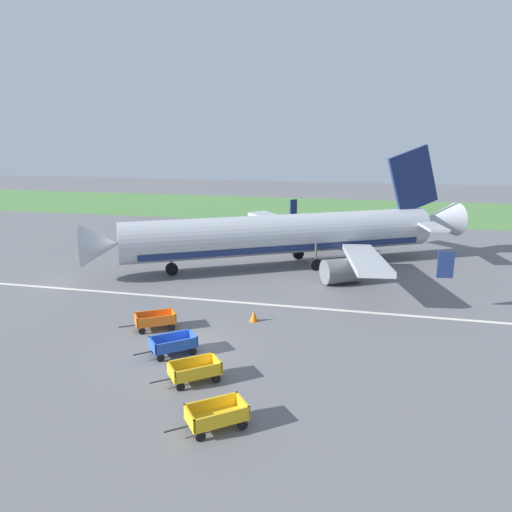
{
  "coord_description": "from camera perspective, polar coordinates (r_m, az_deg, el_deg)",
  "views": [
    {
      "loc": [
        9.94,
        -24.5,
        12.11
      ],
      "look_at": [
        1.29,
        12.29,
        2.8
      ],
      "focal_mm": 34.13,
      "sensor_mm": 36.0,
      "label": 1
    }
  ],
  "objects": [
    {
      "name": "baggage_cart_second_in_row",
      "position": [
        25.42,
        -7.22,
        -13.19
      ],
      "size": [
        3.24,
        2.78,
        1.07
      ],
      "color": "gold",
      "rests_on": "ground"
    },
    {
      "name": "baggage_cart_nearest",
      "position": [
        21.77,
        -4.66,
        -18.12
      ],
      "size": [
        3.24,
        2.78,
        1.07
      ],
      "color": "gold",
      "rests_on": "ground"
    },
    {
      "name": "ground_plane",
      "position": [
        29.08,
        -8.19,
        -10.92
      ],
      "size": [
        220.0,
        220.0,
        0.0
      ],
      "primitive_type": "plane",
      "color": "slate"
    },
    {
      "name": "grass_strip",
      "position": [
        84.61,
        6.38,
        5.54
      ],
      "size": [
        220.0,
        28.0,
        0.06
      ],
      "primitive_type": "cube",
      "color": "#518442",
      "rests_on": "ground"
    },
    {
      "name": "airplane",
      "position": [
        46.35,
        4.33,
        2.53
      ],
      "size": [
        34.3,
        28.54,
        11.34
      ],
      "color": "#B2B7BC",
      "rests_on": "ground"
    },
    {
      "name": "apron_stripe",
      "position": [
        36.87,
        -3.18,
        -5.35
      ],
      "size": [
        120.0,
        0.36,
        0.01
      ],
      "primitive_type": "cube",
      "color": "silver",
      "rests_on": "ground"
    },
    {
      "name": "baggage_cart_third_in_row",
      "position": [
        28.51,
        -9.69,
        -10.18
      ],
      "size": [
        3.18,
        2.87,
        1.07
      ],
      "color": "#234CB2",
      "rests_on": "ground"
    },
    {
      "name": "traffic_cone_near_plane",
      "position": [
        32.93,
        -0.27,
        -7.04
      ],
      "size": [
        0.56,
        0.56,
        0.74
      ],
      "primitive_type": "cone",
      "color": "orange",
      "rests_on": "ground"
    },
    {
      "name": "baggage_cart_fourth_in_row",
      "position": [
        32.22,
        -11.74,
        -7.38
      ],
      "size": [
        3.37,
        2.57,
        1.07
      ],
      "color": "orange",
      "rests_on": "ground"
    }
  ]
}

